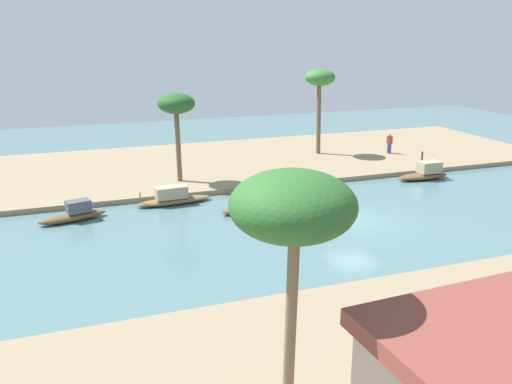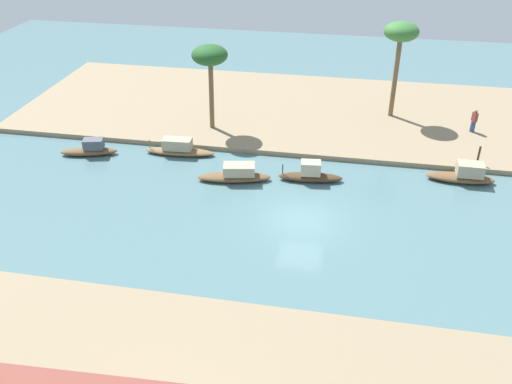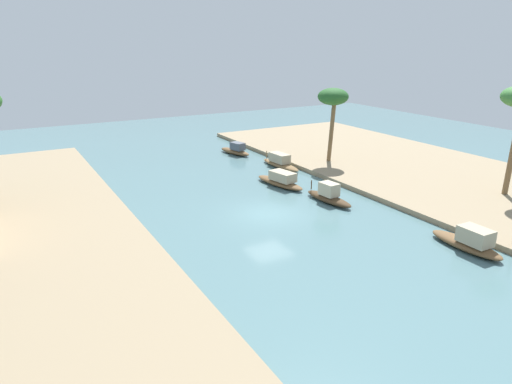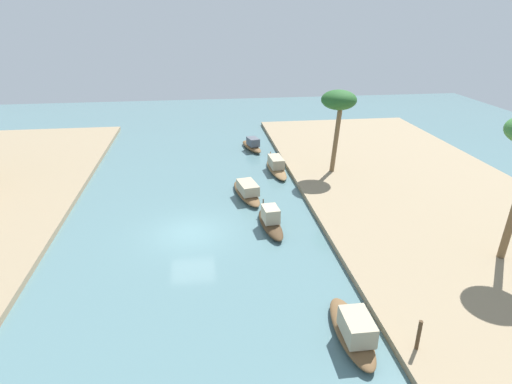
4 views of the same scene
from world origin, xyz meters
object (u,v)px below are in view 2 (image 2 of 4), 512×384
sampan_with_tall_canopy (310,174)px  sampan_near_left_bank (236,174)px  mooring_post (479,155)px  sampan_upstream_small (464,175)px  sampan_midstream (90,149)px  person_on_near_bank (474,122)px  palm_tree_left_far (210,57)px  sampan_open_hull (179,149)px  palm_tree_left_near (401,35)px

sampan_with_tall_canopy → sampan_near_left_bank: 4.60m
mooring_post → sampan_with_tall_canopy: bearing=19.0°
sampan_upstream_small → sampan_midstream: bearing=2.5°
sampan_midstream → sampan_upstream_small: (-24.16, -0.82, 0.06)m
sampan_upstream_small → person_on_near_bank: (-1.49, -7.01, 0.63)m
sampan_midstream → palm_tree_left_far: size_ratio=0.65×
sampan_open_hull → sampan_upstream_small: sampan_upstream_small is taller
sampan_near_left_bank → palm_tree_left_far: (3.25, -6.92, 5.05)m
sampan_upstream_small → palm_tree_left_far: palm_tree_left_far is taller
sampan_with_tall_canopy → palm_tree_left_near: size_ratio=0.57×
palm_tree_left_far → sampan_midstream: bearing=36.6°
mooring_post → palm_tree_left_far: 18.85m
mooring_post → palm_tree_left_near: 10.41m
palm_tree_left_far → sampan_with_tall_canopy: bearing=142.0°
sampan_upstream_small → palm_tree_left_near: bearing=-64.7°
palm_tree_left_near → sampan_upstream_small: bearing=114.8°
sampan_open_hull → palm_tree_left_near: size_ratio=0.68×
sampan_open_hull → palm_tree_left_far: 6.66m
sampan_midstream → sampan_open_hull: size_ratio=0.82×
person_on_near_bank → palm_tree_left_far: 19.21m
person_on_near_bank → mooring_post: size_ratio=1.38×
sampan_upstream_small → sampan_near_left_bank: size_ratio=0.88×
palm_tree_left_near → mooring_post: bearing=126.5°
sampan_midstream → palm_tree_left_far: 10.21m
palm_tree_left_near → sampan_with_tall_canopy: bearing=64.6°
sampan_upstream_small → palm_tree_left_far: bearing=-14.2°
sampan_near_left_bank → person_on_near_bank: bearing=-158.9°
person_on_near_bank → palm_tree_left_far: palm_tree_left_far is taller
sampan_with_tall_canopy → person_on_near_bank: 13.80m
sampan_upstream_small → person_on_near_bank: person_on_near_bank is taller
sampan_near_left_bank → mooring_post: mooring_post is taller
sampan_with_tall_canopy → sampan_near_left_bank: size_ratio=0.86×
sampan_near_left_bank → palm_tree_left_far: size_ratio=0.78×
sampan_midstream → sampan_upstream_small: size_ratio=0.95×
sampan_upstream_small → sampan_with_tall_canopy: bearing=10.4°
sampan_with_tall_canopy → palm_tree_left_far: (7.77, -6.08, 5.03)m
person_on_near_bank → palm_tree_left_far: size_ratio=0.28×
person_on_near_bank → sampan_midstream: bearing=83.4°
mooring_post → palm_tree_left_far: size_ratio=0.20×
mooring_post → palm_tree_left_near: size_ratio=0.17×
sampan_open_hull → sampan_with_tall_canopy: size_ratio=1.18×
sampan_midstream → palm_tree_left_far: palm_tree_left_far is taller
person_on_near_bank → mooring_post: (0.41, 5.04, -0.16)m
sampan_midstream → palm_tree_left_near: size_ratio=0.55×
palm_tree_left_near → sampan_near_left_bank: bearing=50.2°
palm_tree_left_far → mooring_post: bearing=172.1°
sampan_midstream → sampan_with_tall_canopy: sampan_with_tall_canopy is taller
sampan_with_tall_canopy → person_on_near_bank: size_ratio=2.39×
sampan_with_tall_canopy → sampan_near_left_bank: sampan_with_tall_canopy is taller
sampan_midstream → person_on_near_bank: size_ratio=2.32×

